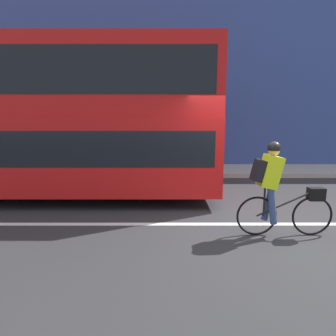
% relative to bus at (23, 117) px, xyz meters
% --- Properties ---
extents(ground_plane, '(80.00, 80.00, 0.00)m').
position_rel_bus_xyz_m(ground_plane, '(5.33, -2.01, -2.09)').
color(ground_plane, '#2D2D30').
extents(road_center_line, '(50.00, 0.14, 0.01)m').
position_rel_bus_xyz_m(road_center_line, '(5.33, -2.00, -2.09)').
color(road_center_line, silver).
rests_on(road_center_line, ground_plane).
extents(sidewalk_curb, '(60.00, 2.24, 0.15)m').
position_rel_bus_xyz_m(sidewalk_curb, '(5.33, 3.47, -2.02)').
color(sidewalk_curb, '#A8A399').
rests_on(sidewalk_curb, ground_plane).
extents(building_facade, '(60.00, 0.30, 8.09)m').
position_rel_bus_xyz_m(building_facade, '(5.33, 4.74, 1.95)').
color(building_facade, '#33478C').
rests_on(building_facade, ground_plane).
extents(bus, '(9.72, 2.60, 3.79)m').
position_rel_bus_xyz_m(bus, '(0.00, 0.00, 0.00)').
color(bus, black).
rests_on(bus, ground_plane).
extents(cyclist_on_bike, '(1.66, 0.32, 1.64)m').
position_rel_bus_xyz_m(cyclist_on_bike, '(5.51, -2.50, -1.21)').
color(cyclist_on_bike, black).
rests_on(cyclist_on_bike, ground_plane).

